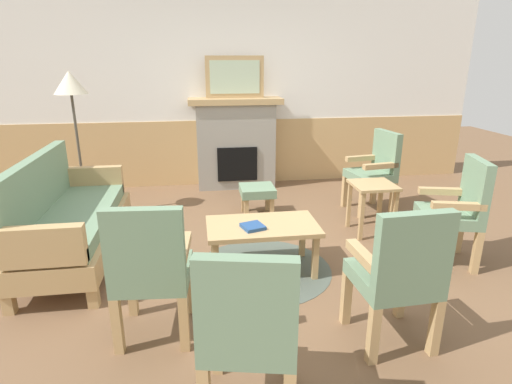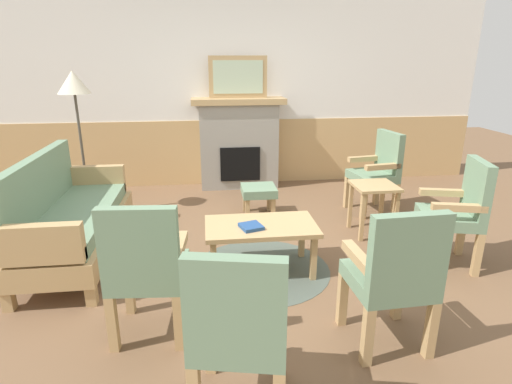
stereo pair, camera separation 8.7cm
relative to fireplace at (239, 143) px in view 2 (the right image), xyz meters
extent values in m
plane|color=brown|center=(0.00, -2.35, -0.65)|extent=(14.00, 14.00, 0.00)
cube|color=white|center=(0.00, 0.25, 0.70)|extent=(7.20, 0.12, 2.70)
cube|color=tan|center=(0.00, 0.18, -0.18)|extent=(7.20, 0.02, 0.95)
cube|color=gray|center=(0.00, 0.00, -0.05)|extent=(1.10, 0.36, 1.20)
cube|color=black|center=(0.00, -0.19, -0.27)|extent=(0.56, 0.02, 0.48)
cube|color=tan|center=(0.00, 0.00, 0.59)|extent=(1.30, 0.44, 0.08)
cube|color=tan|center=(0.00, 0.00, 0.91)|extent=(0.80, 0.03, 0.56)
cube|color=#B2C6A8|center=(0.00, -0.02, 0.91)|extent=(0.68, 0.01, 0.44)
cube|color=tan|center=(-1.39, -2.95, -0.57)|extent=(0.08, 0.08, 0.16)
cube|color=tan|center=(-1.39, -1.27, -0.57)|extent=(0.08, 0.08, 0.16)
cube|color=tan|center=(-1.99, -2.95, -0.57)|extent=(0.08, 0.08, 0.16)
cube|color=tan|center=(-1.99, -1.27, -0.57)|extent=(0.08, 0.08, 0.16)
cube|color=tan|center=(-1.69, -2.11, -0.39)|extent=(0.70, 1.80, 0.20)
cube|color=gray|center=(-1.69, -2.11, -0.23)|extent=(0.60, 1.70, 0.12)
cube|color=gray|center=(-1.99, -2.11, 0.08)|extent=(0.10, 1.70, 0.50)
cube|color=tan|center=(-1.69, -2.96, -0.12)|extent=(0.60, 0.10, 0.30)
cube|color=tan|center=(-1.69, -1.26, -0.12)|extent=(0.60, 0.10, 0.30)
cube|color=tan|center=(-0.45, -2.78, -0.45)|extent=(0.05, 0.05, 0.40)
cube|color=tan|center=(0.39, -2.78, -0.45)|extent=(0.05, 0.05, 0.40)
cube|color=tan|center=(-0.45, -2.34, -0.45)|extent=(0.05, 0.05, 0.40)
cube|color=tan|center=(0.39, -2.34, -0.45)|extent=(0.05, 0.05, 0.40)
cube|color=tan|center=(-0.03, -2.56, -0.23)|extent=(0.96, 0.56, 0.04)
cylinder|color=#4C564C|center=(-0.03, -2.56, -0.65)|extent=(1.24, 1.24, 0.01)
cube|color=navy|center=(-0.12, -2.64, -0.20)|extent=(0.22, 0.22, 0.03)
cube|color=tan|center=(-0.02, -1.36, -0.52)|extent=(0.05, 0.05, 0.26)
cube|color=tan|center=(0.28, -1.36, -0.52)|extent=(0.05, 0.05, 0.26)
cube|color=tan|center=(-0.02, -1.06, -0.52)|extent=(0.05, 0.05, 0.26)
cube|color=tan|center=(0.28, -1.06, -0.52)|extent=(0.05, 0.05, 0.26)
cube|color=gray|center=(0.13, -1.21, -0.34)|extent=(0.40, 0.40, 0.10)
cube|color=tan|center=(1.33, -1.49, -0.45)|extent=(0.07, 0.07, 0.40)
cube|color=tan|center=(1.27, -1.07, -0.45)|extent=(0.07, 0.07, 0.40)
cube|color=tan|center=(1.75, -1.43, -0.45)|extent=(0.07, 0.07, 0.40)
cube|color=tan|center=(1.69, -1.01, -0.45)|extent=(0.07, 0.07, 0.40)
cube|color=gray|center=(1.51, -1.25, -0.20)|extent=(0.55, 0.55, 0.10)
cube|color=gray|center=(1.71, -1.22, 0.09)|extent=(0.15, 0.49, 0.48)
cube|color=tan|center=(1.54, -1.45, -0.03)|extent=(0.45, 0.13, 0.06)
cube|color=tan|center=(1.48, -1.05, -0.03)|extent=(0.45, 0.13, 0.06)
cube|color=tan|center=(1.40, -2.79, -0.45)|extent=(0.07, 0.07, 0.40)
cube|color=tan|center=(1.51, -2.38, -0.45)|extent=(0.07, 0.07, 0.40)
cube|color=tan|center=(1.81, -2.89, -0.45)|extent=(0.07, 0.07, 0.40)
cube|color=tan|center=(1.91, -2.49, -0.45)|extent=(0.07, 0.07, 0.40)
cube|color=gray|center=(1.66, -2.64, -0.20)|extent=(0.58, 0.58, 0.10)
cube|color=gray|center=(1.85, -2.69, 0.09)|extent=(0.20, 0.48, 0.48)
cube|color=tan|center=(1.61, -2.84, -0.03)|extent=(0.44, 0.18, 0.06)
cube|color=tan|center=(1.71, -2.44, -0.03)|extent=(0.44, 0.18, 0.06)
cube|color=tan|center=(0.44, -3.42, -0.45)|extent=(0.06, 0.06, 0.40)
cube|color=tan|center=(0.85, -3.40, -0.45)|extent=(0.06, 0.06, 0.40)
cube|color=tan|center=(0.45, -3.84, -0.45)|extent=(0.06, 0.06, 0.40)
cube|color=tan|center=(0.87, -3.82, -0.45)|extent=(0.06, 0.06, 0.40)
cube|color=gray|center=(0.65, -3.62, -0.20)|extent=(0.50, 0.50, 0.10)
cube|color=gray|center=(0.66, -3.82, 0.09)|extent=(0.48, 0.10, 0.48)
cube|color=tan|center=(0.45, -3.63, -0.03)|extent=(0.09, 0.44, 0.06)
cube|color=tan|center=(0.86, -3.61, -0.03)|extent=(0.09, 0.44, 0.06)
cube|color=tan|center=(-0.49, -3.78, -0.45)|extent=(0.07, 0.07, 0.40)
cube|color=tan|center=(-0.08, -3.86, -0.45)|extent=(0.07, 0.07, 0.40)
cube|color=gray|center=(-0.33, -4.03, -0.20)|extent=(0.57, 0.57, 0.10)
cube|color=gray|center=(-0.37, -4.22, 0.09)|extent=(0.49, 0.18, 0.48)
cube|color=tan|center=(-0.53, -3.98, -0.03)|extent=(0.16, 0.44, 0.06)
cube|color=tan|center=(-0.13, -4.07, -0.03)|extent=(0.16, 0.44, 0.06)
cube|color=tan|center=(-1.07, -3.09, -0.45)|extent=(0.06, 0.06, 0.40)
cube|color=tan|center=(-0.66, -3.13, -0.45)|extent=(0.06, 0.06, 0.40)
cube|color=tan|center=(-1.11, -3.51, -0.45)|extent=(0.06, 0.06, 0.40)
cube|color=tan|center=(-0.69, -3.54, -0.45)|extent=(0.06, 0.06, 0.40)
cube|color=gray|center=(-0.88, -3.32, -0.20)|extent=(0.52, 0.52, 0.10)
cube|color=gray|center=(-0.90, -3.52, 0.09)|extent=(0.49, 0.12, 0.48)
cube|color=tan|center=(-1.09, -3.30, -0.03)|extent=(0.11, 0.44, 0.06)
cube|color=tan|center=(-0.68, -3.34, -0.03)|extent=(0.11, 0.44, 0.06)
cube|color=tan|center=(1.08, -1.72, -0.39)|extent=(0.04, 0.04, 0.52)
cube|color=tan|center=(1.44, -1.72, -0.39)|extent=(0.04, 0.04, 0.52)
cube|color=tan|center=(1.08, -2.08, -0.39)|extent=(0.04, 0.04, 0.52)
cube|color=tan|center=(1.44, -2.08, -0.39)|extent=(0.04, 0.04, 0.52)
cube|color=tan|center=(1.26, -1.90, -0.12)|extent=(0.44, 0.44, 0.03)
cylinder|color=#332D28|center=(-1.91, -0.91, -0.64)|extent=(0.24, 0.24, 0.03)
cylinder|color=#4C473D|center=(-1.91, -0.91, 0.08)|extent=(0.03, 0.03, 1.40)
cone|color=beige|center=(-1.91, -0.91, 0.90)|extent=(0.36, 0.36, 0.25)
camera|label=1|loc=(-0.56, -5.84, 1.16)|focal=29.10mm
camera|label=2|loc=(-0.48, -5.86, 1.16)|focal=29.10mm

